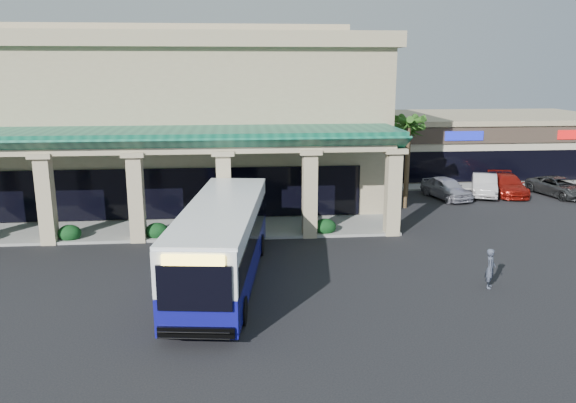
{
  "coord_description": "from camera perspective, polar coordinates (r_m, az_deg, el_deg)",
  "views": [
    {
      "loc": [
        -2.29,
        -23.52,
        8.88
      ],
      "look_at": [
        0.26,
        4.26,
        2.2
      ],
      "focal_mm": 35.0,
      "sensor_mm": 36.0,
      "label": 1
    }
  ],
  "objects": [
    {
      "name": "palm_0",
      "position": [
        36.59,
        12.01,
        4.4
      ],
      "size": [
        2.4,
        2.4,
        6.6
      ],
      "primitive_type": null,
      "color": "#214A13",
      "rests_on": "ground"
    },
    {
      "name": "car_white",
      "position": [
        42.17,
        19.31,
        1.6
      ],
      "size": [
        3.2,
        4.89,
        1.52
      ],
      "primitive_type": "imported",
      "rotation": [
        0.0,
        0.0,
        -0.38
      ],
      "color": "silver",
      "rests_on": "ground"
    },
    {
      "name": "palm_1",
      "position": [
        39.78,
        12.1,
        4.52
      ],
      "size": [
        2.4,
        2.4,
        5.8
      ],
      "primitive_type": null,
      "color": "#214A13",
      "rests_on": "ground"
    },
    {
      "name": "pedestrian",
      "position": [
        24.67,
        19.87,
        -6.4
      ],
      "size": [
        0.63,
        0.72,
        1.67
      ],
      "primitive_type": "imported",
      "rotation": [
        0.0,
        0.0,
        1.09
      ],
      "color": "#3B4152",
      "rests_on": "ground"
    },
    {
      "name": "main_building",
      "position": [
        40.06,
        -13.58,
        8.51
      ],
      "size": [
        30.8,
        14.8,
        11.35
      ],
      "primitive_type": null,
      "color": "tan",
      "rests_on": "ground"
    },
    {
      "name": "transit_bus",
      "position": [
        23.65,
        -6.68,
        -4.32
      ],
      "size": [
        4.36,
        12.41,
        3.39
      ],
      "primitive_type": null,
      "rotation": [
        0.0,
        0.0,
        -0.13
      ],
      "color": "#111188",
      "rests_on": "ground"
    },
    {
      "name": "strip_mall",
      "position": [
        52.07,
        17.83,
        5.73
      ],
      "size": [
        22.5,
        12.5,
        4.9
      ],
      "primitive_type": null,
      "color": "beige",
      "rests_on": "ground"
    },
    {
      "name": "broadleaf_tree",
      "position": [
        44.11,
        7.67,
        4.9
      ],
      "size": [
        2.6,
        2.6,
        4.81
      ],
      "primitive_type": null,
      "color": "black",
      "rests_on": "ground"
    },
    {
      "name": "car_gray",
      "position": [
        44.02,
        25.83,
        1.36
      ],
      "size": [
        3.28,
        5.21,
        1.34
      ],
      "primitive_type": "imported",
      "rotation": [
        0.0,
        0.0,
        0.23
      ],
      "color": "#2D2F30",
      "rests_on": "ground"
    },
    {
      "name": "car_silver",
      "position": [
        40.37,
        15.78,
        1.34
      ],
      "size": [
        2.75,
        4.72,
        1.51
      ],
      "primitive_type": "imported",
      "rotation": [
        0.0,
        0.0,
        0.23
      ],
      "color": "#A1A0AE",
      "rests_on": "ground"
    },
    {
      "name": "arcade",
      "position": [
        31.43,
        -15.62,
        1.9
      ],
      "size": [
        30.0,
        6.2,
        5.7
      ],
      "primitive_type": null,
      "color": "#0E553F",
      "rests_on": "ground"
    },
    {
      "name": "car_red",
      "position": [
        43.07,
        21.41,
        1.59
      ],
      "size": [
        2.81,
        5.17,
        1.42
      ],
      "primitive_type": "imported",
      "rotation": [
        0.0,
        0.0,
        -0.17
      ],
      "color": "maroon",
      "rests_on": "ground"
    },
    {
      "name": "ground",
      "position": [
        25.24,
        0.3,
        -7.13
      ],
      "size": [
        110.0,
        110.0,
        0.0
      ],
      "primitive_type": "plane",
      "color": "black"
    }
  ]
}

